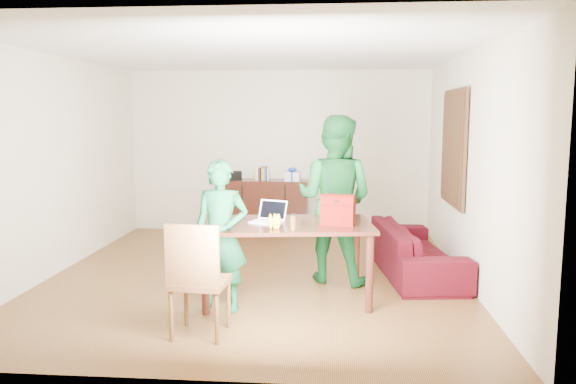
# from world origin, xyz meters

# --- Properties ---
(room) EXTENTS (5.20, 5.70, 2.90)m
(room) POSITION_xyz_m (0.01, 0.13, 1.31)
(room) COLOR #4A2912
(room) RESTS_ON ground
(table) EXTENTS (1.89, 1.21, 0.84)m
(table) POSITION_xyz_m (0.44, -0.85, 0.73)
(table) COLOR black
(table) RESTS_ON ground
(chair) EXTENTS (0.51, 0.49, 1.05)m
(chair) POSITION_xyz_m (-0.24, -1.89, 0.31)
(chair) COLOR brown
(chair) RESTS_ON ground
(person_near) EXTENTS (0.57, 0.38, 1.53)m
(person_near) POSITION_xyz_m (-0.19, -1.20, 0.76)
(person_near) COLOR #12542F
(person_near) RESTS_ON ground
(person_far) EXTENTS (1.15, 1.03, 1.96)m
(person_far) POSITION_xyz_m (0.95, -0.08, 0.98)
(person_far) COLOR #145D25
(person_far) RESTS_ON ground
(laptop) EXTENTS (0.38, 0.32, 0.22)m
(laptop) POSITION_xyz_m (0.23, -0.86, 0.88)
(laptop) COLOR white
(laptop) RESTS_ON table
(bananas) EXTENTS (0.16, 0.10, 0.06)m
(bananas) POSITION_xyz_m (0.35, -1.17, 0.87)
(bananas) COLOR gold
(bananas) RESTS_ON table
(bottle) EXTENTS (0.06, 0.06, 0.16)m
(bottle) POSITION_xyz_m (0.54, -1.21, 0.92)
(bottle) COLOR #533613
(bottle) RESTS_ON table
(red_bag) EXTENTS (0.37, 0.26, 0.25)m
(red_bag) POSITION_xyz_m (0.98, -0.91, 0.96)
(red_bag) COLOR #670C06
(red_bag) RESTS_ON table
(sofa) EXTENTS (1.05, 2.15, 0.60)m
(sofa) POSITION_xyz_m (1.95, 0.29, 0.30)
(sofa) COLOR #3E0813
(sofa) RESTS_ON ground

